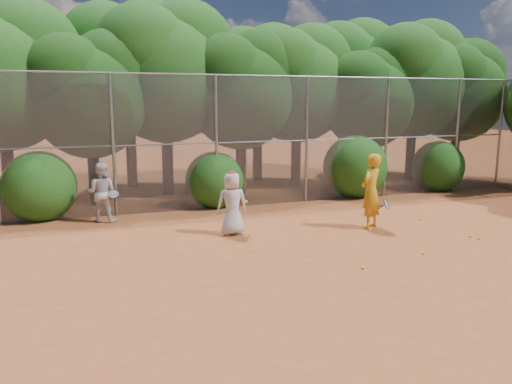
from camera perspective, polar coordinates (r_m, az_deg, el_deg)
name	(u,v)px	position (r m, az deg, el deg)	size (l,w,h in m)	color
ground	(344,263)	(10.40, 10.02, -7.99)	(80.00, 80.00, 0.00)	#A04C24
fence_back	(244,140)	(15.37, -1.37, 5.92)	(20.05, 0.09, 4.03)	gray
tree_1	(2,70)	(17.20, -27.07, 12.34)	(4.64, 4.03, 6.35)	black
tree_2	(91,90)	(16.37, -18.36, 11.05)	(3.99, 3.47, 5.47)	black
tree_3	(166,66)	(17.67, -10.23, 13.96)	(4.89, 4.26, 6.70)	black
tree_4	(242,86)	(17.66, -1.65, 12.04)	(4.19, 3.64, 5.73)	black
tree_5	(298,79)	(19.34, 4.82, 12.73)	(4.51, 3.92, 6.17)	black
tree_6	(369,95)	(19.63, 12.79, 10.79)	(3.86, 3.36, 5.29)	black
tree_7	(415,75)	(21.59, 17.75, 12.66)	(4.77, 4.14, 6.53)	black
tree_8	(460,87)	(22.61, 22.25, 11.08)	(4.25, 3.70, 5.82)	black
tree_10	(129,63)	(19.72, -14.32, 14.10)	(5.15, 4.48, 7.06)	black
tree_11	(258,77)	(20.44, 0.29, 12.97)	(4.64, 4.03, 6.35)	black
tree_12	(350,71)	(22.94, 10.66, 13.39)	(5.02, 4.37, 6.88)	black
bush_0	(39,183)	(15.03, -23.52, 0.91)	(2.00, 2.00, 2.00)	#184C13
bush_1	(214,178)	(15.53, -4.79, 1.66)	(1.80, 1.80, 1.80)	#184C13
bush_2	(355,164)	(17.47, 11.25, 3.13)	(2.20, 2.20, 2.20)	#184C13
bush_3	(438,164)	(19.53, 20.08, 3.00)	(1.90, 1.90, 1.90)	#184C13
player_yellow	(371,191)	(13.07, 12.99, 0.07)	(0.94, 0.76, 1.94)	gold
player_teen	(232,203)	(12.18, -2.76, -1.29)	(0.78, 0.53, 1.59)	silver
player_white	(101,192)	(14.11, -17.26, -0.02)	(0.96, 0.87, 1.63)	silver
ball_0	(479,238)	(13.00, 24.14, -4.86)	(0.07, 0.07, 0.07)	#B4D226
ball_1	(421,219)	(14.53, 18.30, -2.93)	(0.07, 0.07, 0.07)	#B4D226
ball_2	(423,253)	(11.34, 18.56, -6.64)	(0.07, 0.07, 0.07)	#B4D226
ball_3	(470,236)	(13.13, 23.27, -4.66)	(0.07, 0.07, 0.07)	#B4D226
ball_4	(363,268)	(10.09, 12.08, -8.45)	(0.07, 0.07, 0.07)	#B4D226
ball_5	(363,215)	(14.62, 12.16, -2.55)	(0.07, 0.07, 0.07)	#B4D226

